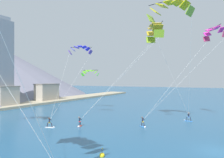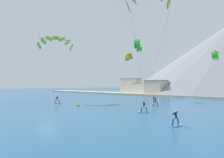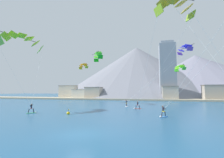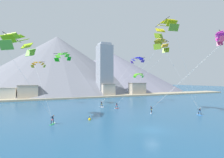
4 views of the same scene
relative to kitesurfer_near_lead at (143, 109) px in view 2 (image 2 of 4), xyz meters
The scene contains 15 objects.
ground_plane 14.10m from the kitesurfer_near_lead, 126.01° to the right, with size 400.00×400.00×0.00m, color #23567F.
kitesurfer_near_lead is the anchor object (origin of this frame).
kitesurfer_near_trail 10.98m from the kitesurfer_near_lead, 115.58° to the left, with size 1.77×0.95×1.75m.
kitesurfer_mid_center 10.83m from the kitesurfer_near_lead, 33.22° to the right, with size 0.73×1.78×1.75m.
kitesurfer_far_left 22.72m from the kitesurfer_near_lead, behind, with size 1.27×1.68×1.78m.
kitesurfer_far_right 15.71m from the kitesurfer_near_lead, 119.02° to the left, with size 0.82×1.78×1.80m.
parafoil_kite_far_left 31.98m from the kitesurfer_near_lead, behind, with size 8.18×8.70×14.94m.
parafoil_kite_distant_high_outer 17.77m from the kitesurfer_near_lead, 69.36° to the left, with size 2.19×4.09×1.44m.
parafoil_kite_distant_low_drift 31.51m from the kitesurfer_near_lead, 130.70° to the left, with size 5.00×5.99×2.69m.
parafoil_kite_distant_mid_solo 37.44m from the kitesurfer_near_lead, 134.96° to the left, with size 4.50×3.56×1.95m.
race_marker_buoy 15.67m from the kitesurfer_near_lead, behind, with size 0.56×0.56×1.02m.
shoreline_strip 44.42m from the kitesurfer_near_lead, 100.75° to the left, with size 180.00×10.00×0.70m, color tan.
shore_building_promenade_mid 53.40m from the kitesurfer_near_lead, 122.31° to the left, with size 7.85×5.93×5.97m.
shore_building_quay_east 65.34m from the kitesurfer_near_lead, 132.62° to the left, with size 9.57×4.35×7.03m.
shore_building_old_town 58.62m from the kitesurfer_near_lead, 128.45° to the left, with size 7.34×4.48×4.98m.
Camera 2 is at (28.87, -15.04, 4.30)m, focal length 35.00 mm.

